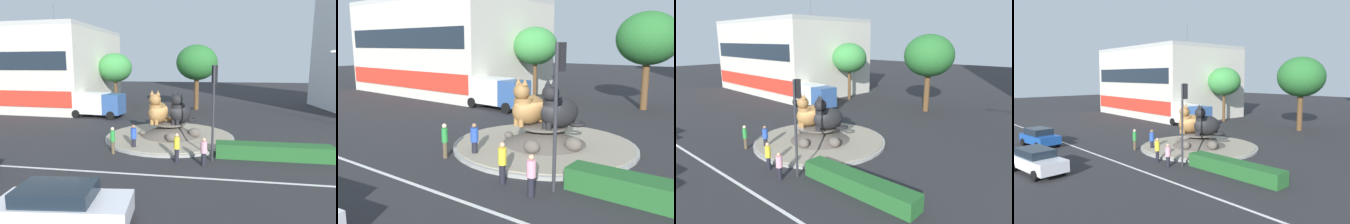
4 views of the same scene
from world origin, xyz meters
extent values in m
plane|color=#28282B|center=(0.00, 0.00, 0.00)|extent=(160.00, 160.00, 0.00)
cube|color=silver|center=(0.00, -7.76, 0.00)|extent=(112.00, 0.20, 0.01)
cylinder|color=gray|center=(0.00, 0.00, 0.09)|extent=(10.03, 10.03, 0.18)
cylinder|color=gray|center=(0.00, 0.00, 0.21)|extent=(9.63, 9.63, 0.06)
cone|color=#564F47|center=(0.00, 0.00, 0.73)|extent=(4.57, 4.57, 0.98)
cylinder|color=#564F47|center=(0.00, 0.00, 1.16)|extent=(2.52, 2.52, 0.12)
ellipsoid|color=#564F47|center=(1.99, -0.49, 0.61)|extent=(0.93, 0.72, 0.75)
ellipsoid|color=#564F47|center=(-0.03, 1.95, 0.46)|extent=(0.56, 0.44, 0.45)
ellipsoid|color=#564F47|center=(-2.09, -0.45, 0.45)|extent=(0.53, 0.47, 0.42)
ellipsoid|color=#564F47|center=(0.47, -2.04, 0.59)|extent=(0.89, 0.70, 0.71)
ellipsoid|color=#9E703D|center=(-0.87, -0.19, 2.04)|extent=(1.86, 2.50, 1.64)
cylinder|color=#9E703D|center=(-0.96, -0.63, 2.23)|extent=(1.26, 1.26, 1.02)
sphere|color=#9E703D|center=(-1.00, -0.79, 3.12)|extent=(0.90, 0.90, 0.90)
torus|color=#9E703D|center=(-0.32, 0.64, 1.39)|extent=(0.95, 0.95, 0.20)
cone|color=#9E703D|center=(-0.76, -0.84, 3.64)|extent=(0.44, 0.44, 0.37)
cone|color=#9E703D|center=(-1.24, -0.74, 3.64)|extent=(0.44, 0.44, 0.37)
cylinder|color=#9E703D|center=(-0.86, -1.03, 1.43)|extent=(0.29, 0.29, 0.41)
cylinder|color=#9E703D|center=(-1.22, -0.95, 1.43)|extent=(0.29, 0.29, 0.41)
ellipsoid|color=black|center=(0.87, 0.06, 2.04)|extent=(2.24, 2.65, 1.64)
cylinder|color=black|center=(0.69, -0.35, 2.23)|extent=(1.41, 1.41, 1.03)
sphere|color=black|center=(0.62, -0.50, 3.13)|extent=(0.90, 0.90, 0.90)
torus|color=black|center=(1.59, 0.75, 1.39)|extent=(1.34, 1.34, 0.21)
cone|color=black|center=(0.85, -0.61, 3.65)|extent=(0.49, 0.49, 0.37)
cone|color=black|center=(0.39, -0.40, 3.65)|extent=(0.49, 0.49, 0.37)
cylinder|color=black|center=(0.71, -0.77, 1.43)|extent=(0.29, 0.29, 0.41)
cylinder|color=black|center=(0.37, -0.61, 1.43)|extent=(0.29, 0.29, 0.41)
cylinder|color=#2D2D33|center=(3.34, -4.99, 2.84)|extent=(0.14, 0.14, 5.68)
cube|color=black|center=(3.38, -4.77, 5.16)|extent=(0.35, 0.29, 1.05)
sphere|color=#360606|center=(3.39, -4.69, 5.47)|extent=(0.18, 0.18, 0.18)
sphere|color=#392706|center=(3.39, -4.69, 5.16)|extent=(0.18, 0.18, 0.18)
sphere|color=green|center=(3.39, -4.69, 4.84)|extent=(0.18, 0.18, 0.18)
cube|color=beige|center=(-21.31, 14.16, 5.00)|extent=(20.92, 14.57, 10.01)
cube|color=red|center=(-21.62, 7.28, 2.00)|extent=(19.49, 1.00, 1.80)
cube|color=#19232D|center=(-21.62, 7.30, 6.20)|extent=(18.68, 0.93, 2.00)
cube|color=#B2B2AD|center=(-21.31, 14.16, 10.26)|extent=(20.92, 14.57, 0.50)
cylinder|color=#4C4C51|center=(-19.01, 16.36, 12.41)|extent=(0.10, 0.10, 3.80)
cube|color=#235B28|center=(7.04, -3.99, 0.45)|extent=(6.94, 1.20, 0.90)
cylinder|color=brown|center=(1.20, 14.98, 1.99)|extent=(0.61, 0.61, 3.98)
ellipsoid|color=#286B2D|center=(1.20, 14.98, 6.09)|extent=(5.27, 5.27, 4.48)
cylinder|color=brown|center=(-9.50, 14.33, 1.84)|extent=(0.38, 0.38, 3.67)
ellipsoid|color=#3D8E42|center=(-9.50, 14.33, 5.45)|extent=(4.44, 4.44, 3.78)
cylinder|color=black|center=(1.27, -5.55, 0.41)|extent=(0.26, 0.26, 0.81)
cylinder|color=yellow|center=(1.27, -5.55, 1.17)|extent=(0.34, 0.34, 0.71)
sphere|color=tan|center=(1.27, -5.55, 1.64)|extent=(0.23, 0.23, 0.23)
cylinder|color=black|center=(-1.89, -3.66, 0.41)|extent=(0.29, 0.29, 0.82)
cylinder|color=#284CB2|center=(-1.89, -3.66, 1.17)|extent=(0.39, 0.39, 0.71)
sphere|color=#936B4C|center=(-1.89, -3.66, 1.65)|extent=(0.23, 0.23, 0.23)
cylinder|color=black|center=(2.87, -5.88, 0.38)|extent=(0.28, 0.28, 0.76)
cylinder|color=pink|center=(2.87, -5.88, 1.09)|extent=(0.37, 0.37, 0.66)
sphere|color=tan|center=(2.87, -5.88, 1.52)|extent=(0.22, 0.22, 0.22)
cylinder|color=brown|center=(-3.01, -4.61, 0.41)|extent=(0.23, 0.23, 0.82)
cylinder|color=#288C38|center=(-3.01, -4.61, 1.18)|extent=(0.30, 0.30, 0.71)
sphere|color=beige|center=(-3.01, -4.61, 1.65)|extent=(0.24, 0.24, 0.24)
cube|color=#335693|center=(-7.30, 7.52, 1.54)|extent=(2.09, 2.34, 2.18)
cube|color=silver|center=(-10.43, 7.83, 1.58)|extent=(4.59, 2.59, 2.27)
cylinder|color=black|center=(-7.13, 8.59, 0.45)|extent=(0.93, 0.39, 0.90)
cylinder|color=black|center=(-7.35, 6.44, 0.45)|extent=(0.93, 0.39, 0.90)
cylinder|color=black|center=(-11.26, 9.00, 0.45)|extent=(0.93, 0.39, 0.90)
cylinder|color=black|center=(-11.47, 6.85, 0.45)|extent=(0.93, 0.39, 0.90)
camera|label=1|loc=(3.27, -21.25, 5.62)|focal=29.79mm
camera|label=2|loc=(9.46, -16.41, 5.61)|focal=37.62mm
camera|label=3|loc=(15.96, -14.95, 7.78)|focal=31.69mm
camera|label=4|loc=(19.81, -19.97, 6.21)|focal=35.37mm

